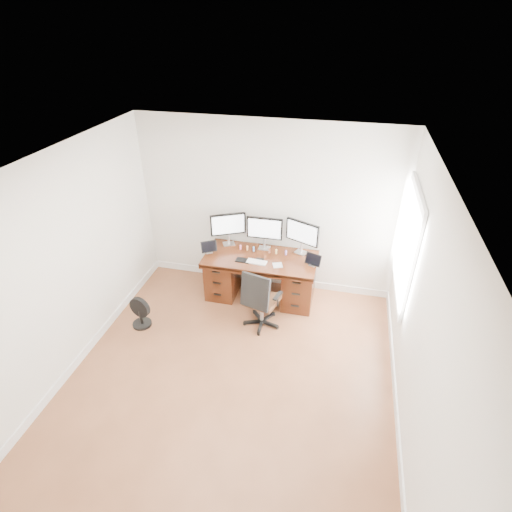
% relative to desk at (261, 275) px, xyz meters
% --- Properties ---
extents(ground, '(4.50, 4.50, 0.00)m').
position_rel_desk_xyz_m(ground, '(0.00, -1.83, -0.40)').
color(ground, brown).
rests_on(ground, ground).
extents(back_wall, '(4.00, 0.10, 2.70)m').
position_rel_desk_xyz_m(back_wall, '(0.00, 0.42, 0.95)').
color(back_wall, white).
rests_on(back_wall, ground).
extents(right_wall, '(0.10, 4.50, 2.70)m').
position_rel_desk_xyz_m(right_wall, '(2.00, -1.72, 0.95)').
color(right_wall, white).
rests_on(right_wall, ground).
extents(desk, '(1.70, 0.80, 0.75)m').
position_rel_desk_xyz_m(desk, '(0.00, 0.00, 0.00)').
color(desk, '#401B0C').
rests_on(desk, ground).
extents(office_chair, '(0.62, 0.62, 0.96)m').
position_rel_desk_xyz_m(office_chair, '(0.15, -0.70, -0.09)').
color(office_chair, black).
rests_on(office_chair, ground).
extents(floor_fan, '(0.33, 0.28, 0.47)m').
position_rel_desk_xyz_m(floor_fan, '(-1.54, -1.09, -0.17)').
color(floor_fan, black).
rests_on(floor_fan, ground).
extents(monitor_left, '(0.51, 0.28, 0.53)m').
position_rel_desk_xyz_m(monitor_left, '(-0.58, 0.24, 0.68)').
color(monitor_left, silver).
rests_on(monitor_left, desk).
extents(monitor_center, '(0.55, 0.14, 0.53)m').
position_rel_desk_xyz_m(monitor_center, '(0.00, 0.24, 0.68)').
color(monitor_center, silver).
rests_on(monitor_center, desk).
extents(monitor_right, '(0.52, 0.25, 0.53)m').
position_rel_desk_xyz_m(monitor_right, '(0.58, 0.24, 0.68)').
color(monitor_right, silver).
rests_on(monitor_right, desk).
extents(tablet_left, '(0.24, 0.18, 0.19)m').
position_rel_desk_xyz_m(tablet_left, '(-0.80, -0.08, 0.43)').
color(tablet_left, silver).
rests_on(tablet_left, desk).
extents(tablet_right, '(0.25, 0.15, 0.19)m').
position_rel_desk_xyz_m(tablet_right, '(0.79, -0.08, 0.43)').
color(tablet_right, silver).
rests_on(tablet_right, desk).
extents(keyboard, '(0.31, 0.15, 0.01)m').
position_rel_desk_xyz_m(keyboard, '(-0.02, -0.19, 0.36)').
color(keyboard, white).
rests_on(keyboard, desk).
extents(trackpad, '(0.17, 0.17, 0.01)m').
position_rel_desk_xyz_m(trackpad, '(0.29, -0.20, 0.35)').
color(trackpad, silver).
rests_on(trackpad, desk).
extents(drawing_tablet, '(0.22, 0.14, 0.01)m').
position_rel_desk_xyz_m(drawing_tablet, '(-0.23, -0.19, 0.35)').
color(drawing_tablet, black).
rests_on(drawing_tablet, desk).
extents(phone, '(0.12, 0.06, 0.01)m').
position_rel_desk_xyz_m(phone, '(0.01, -0.10, 0.35)').
color(phone, black).
rests_on(phone, desk).
extents(figurine_pink, '(0.03, 0.03, 0.08)m').
position_rel_desk_xyz_m(figurine_pink, '(-0.36, 0.12, 0.39)').
color(figurine_pink, '#DE6089').
rests_on(figurine_pink, desk).
extents(figurine_orange, '(0.03, 0.03, 0.08)m').
position_rel_desk_xyz_m(figurine_orange, '(-0.24, 0.12, 0.39)').
color(figurine_orange, '#EC9F5B').
rests_on(figurine_orange, desk).
extents(figurine_blue, '(0.03, 0.03, 0.08)m').
position_rel_desk_xyz_m(figurine_blue, '(-0.14, 0.12, 0.39)').
color(figurine_blue, '#4991E7').
rests_on(figurine_blue, desk).
extents(figurine_brown, '(0.03, 0.03, 0.08)m').
position_rel_desk_xyz_m(figurine_brown, '(0.11, 0.12, 0.39)').
color(figurine_brown, '#91563F').
rests_on(figurine_brown, desk).
extents(figurine_yellow, '(0.03, 0.03, 0.08)m').
position_rel_desk_xyz_m(figurine_yellow, '(0.21, 0.12, 0.39)').
color(figurine_yellow, '#DEC173').
rests_on(figurine_yellow, desk).
extents(figurine_purple, '(0.03, 0.03, 0.08)m').
position_rel_desk_xyz_m(figurine_purple, '(0.36, 0.12, 0.39)').
color(figurine_purple, '#AC79E7').
rests_on(figurine_purple, desk).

